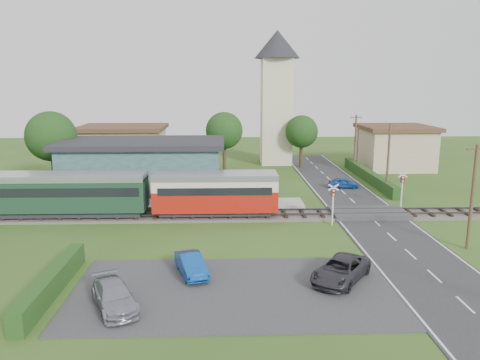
{
  "coord_description": "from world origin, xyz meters",
  "views": [
    {
      "loc": [
        -1.88,
        -35.09,
        10.85
      ],
      "look_at": [
        -0.64,
        4.0,
        2.71
      ],
      "focal_mm": 35.0,
      "sensor_mm": 36.0,
      "label": 1
    }
  ],
  "objects_px": {
    "car_on_road": "(344,183)",
    "crossing_signal_near": "(333,198)",
    "station_building": "(144,166)",
    "house_west": "(123,147)",
    "pedestrian_far": "(45,195)",
    "train": "(6,193)",
    "pedestrian_near": "(231,193)",
    "church_tower": "(277,88)",
    "equipment_hut": "(41,189)",
    "car_park_silver": "(114,296)",
    "house_east": "(395,147)",
    "crossing_signal_far": "(402,184)",
    "car_park_blue": "(191,264)",
    "car_park_dark": "(341,270)"
  },
  "relations": [
    {
      "from": "car_on_road",
      "to": "crossing_signal_near",
      "type": "bearing_deg",
      "value": 168.16
    },
    {
      "from": "crossing_signal_near",
      "to": "station_building",
      "type": "bearing_deg",
      "value": 145.19
    },
    {
      "from": "house_west",
      "to": "pedestrian_far",
      "type": "height_order",
      "value": "house_west"
    },
    {
      "from": "train",
      "to": "pedestrian_far",
      "type": "distance_m",
      "value": 3.49
    },
    {
      "from": "crossing_signal_near",
      "to": "pedestrian_near",
      "type": "xyz_separation_m",
      "value": [
        -7.75,
        5.64,
        -0.87
      ]
    },
    {
      "from": "church_tower",
      "to": "house_west",
      "type": "relative_size",
      "value": 1.63
    },
    {
      "from": "house_west",
      "to": "pedestrian_far",
      "type": "bearing_deg",
      "value": -97.06
    },
    {
      "from": "church_tower",
      "to": "car_on_road",
      "type": "distance_m",
      "value": 19.14
    },
    {
      "from": "station_building",
      "to": "pedestrian_near",
      "type": "xyz_separation_m",
      "value": [
        8.65,
        -5.76,
        -1.43
      ]
    },
    {
      "from": "equipment_hut",
      "to": "car_park_silver",
      "type": "bearing_deg",
      "value": -60.71
    },
    {
      "from": "train",
      "to": "equipment_hut",
      "type": "bearing_deg",
      "value": 65.03
    },
    {
      "from": "church_tower",
      "to": "pedestrian_far",
      "type": "height_order",
      "value": "church_tower"
    },
    {
      "from": "train",
      "to": "car_on_road",
      "type": "xyz_separation_m",
      "value": [
        30.01,
        10.41,
        -1.59
      ]
    },
    {
      "from": "pedestrian_near",
      "to": "house_east",
      "type": "bearing_deg",
      "value": -119.85
    },
    {
      "from": "car_on_road",
      "to": "station_building",
      "type": "bearing_deg",
      "value": 99.91
    },
    {
      "from": "car_on_road",
      "to": "car_park_silver",
      "type": "distance_m",
      "value": 31.72
    },
    {
      "from": "car_on_road",
      "to": "car_park_silver",
      "type": "bearing_deg",
      "value": 151.71
    },
    {
      "from": "house_east",
      "to": "crossing_signal_near",
      "type": "distance_m",
      "value": 27.95
    },
    {
      "from": "church_tower",
      "to": "crossing_signal_far",
      "type": "xyz_separation_m",
      "value": [
        8.6,
        -23.61,
        -8.08
      ]
    },
    {
      "from": "car_park_blue",
      "to": "car_on_road",
      "type": "bearing_deg",
      "value": 39.25
    },
    {
      "from": "equipment_hut",
      "to": "car_park_dark",
      "type": "height_order",
      "value": "equipment_hut"
    },
    {
      "from": "station_building",
      "to": "church_tower",
      "type": "relative_size",
      "value": 0.91
    },
    {
      "from": "church_tower",
      "to": "pedestrian_far",
      "type": "xyz_separation_m",
      "value": [
        -22.51,
        -23.25,
        -8.87
      ]
    },
    {
      "from": "house_east",
      "to": "car_park_blue",
      "type": "bearing_deg",
      "value": -125.19
    },
    {
      "from": "car_park_silver",
      "to": "crossing_signal_near",
      "type": "bearing_deg",
      "value": 19.23
    },
    {
      "from": "house_east",
      "to": "car_park_silver",
      "type": "distance_m",
      "value": 46.71
    },
    {
      "from": "station_building",
      "to": "train",
      "type": "xyz_separation_m",
      "value": [
        -9.49,
        -8.99,
        -0.52
      ]
    },
    {
      "from": "crossing_signal_near",
      "to": "house_west",
      "type": "bearing_deg",
      "value": 130.11
    },
    {
      "from": "station_building",
      "to": "car_on_road",
      "type": "xyz_separation_m",
      "value": [
        20.52,
        1.41,
        -2.11
      ]
    },
    {
      "from": "house_west",
      "to": "crossing_signal_far",
      "type": "height_order",
      "value": "house_west"
    },
    {
      "from": "pedestrian_far",
      "to": "pedestrian_near",
      "type": "bearing_deg",
      "value": -99.17
    },
    {
      "from": "pedestrian_far",
      "to": "car_park_silver",
      "type": "bearing_deg",
      "value": -162.18
    },
    {
      "from": "train",
      "to": "car_park_dark",
      "type": "xyz_separation_m",
      "value": [
        23.96,
        -12.98,
        -1.47
      ]
    },
    {
      "from": "car_park_blue",
      "to": "crossing_signal_far",
      "type": "bearing_deg",
      "value": 21.31
    },
    {
      "from": "car_on_road",
      "to": "car_park_dark",
      "type": "xyz_separation_m",
      "value": [
        -6.04,
        -23.39,
        0.13
      ]
    },
    {
      "from": "pedestrian_far",
      "to": "car_park_dark",
      "type": "bearing_deg",
      "value": -136.49
    },
    {
      "from": "equipment_hut",
      "to": "crossing_signal_far",
      "type": "bearing_deg",
      "value": -1.46
    },
    {
      "from": "pedestrian_near",
      "to": "car_park_blue",
      "type": "bearing_deg",
      "value": 99.39
    },
    {
      "from": "house_east",
      "to": "car_on_road",
      "type": "xyz_separation_m",
      "value": [
        -9.48,
        -11.59,
        -2.21
      ]
    },
    {
      "from": "station_building",
      "to": "pedestrian_far",
      "type": "bearing_deg",
      "value": -140.24
    },
    {
      "from": "car_park_dark",
      "to": "car_on_road",
      "type": "bearing_deg",
      "value": 111.57
    },
    {
      "from": "car_park_silver",
      "to": "pedestrian_far",
      "type": "xyz_separation_m",
      "value": [
        -10.17,
        18.56,
        0.67
      ]
    },
    {
      "from": "train",
      "to": "pedestrian_near",
      "type": "xyz_separation_m",
      "value": [
        18.14,
        3.24,
        -0.91
      ]
    },
    {
      "from": "house_west",
      "to": "pedestrian_near",
      "type": "xyz_separation_m",
      "value": [
        13.65,
        -19.76,
        -1.52
      ]
    },
    {
      "from": "house_east",
      "to": "car_park_dark",
      "type": "distance_m",
      "value": 38.33
    },
    {
      "from": "train",
      "to": "crossing_signal_far",
      "type": "distance_m",
      "value": 33.18
    },
    {
      "from": "pedestrian_near",
      "to": "car_on_road",
      "type": "bearing_deg",
      "value": -130.01
    },
    {
      "from": "crossing_signal_near",
      "to": "car_park_blue",
      "type": "distance_m",
      "value": 14.03
    },
    {
      "from": "house_west",
      "to": "pedestrian_near",
      "type": "bearing_deg",
      "value": -55.38
    },
    {
      "from": "train",
      "to": "car_park_silver",
      "type": "relative_size",
      "value": 10.37
    }
  ]
}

